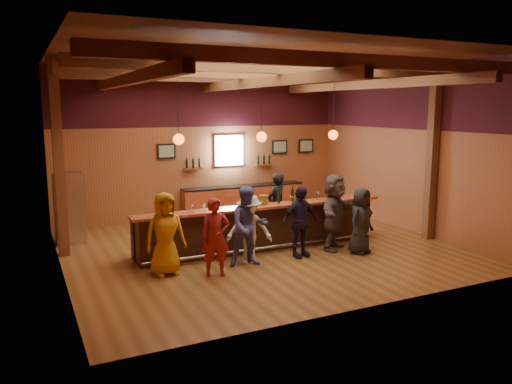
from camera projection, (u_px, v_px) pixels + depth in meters
room at (260, 115)px, 11.60m from camera, size 9.04×9.00×4.52m
bar_counter at (259, 226)px, 12.14m from camera, size 6.30×1.07×1.11m
back_bar_cabinet at (244, 200)px, 15.83m from camera, size 4.00×0.52×0.95m
window at (229, 150)px, 15.59m from camera, size 0.95×0.09×0.95m
framed_pictures at (254, 148)px, 15.94m from camera, size 5.35×0.05×0.45m
wine_shelves at (230, 164)px, 15.61m from camera, size 3.00×0.18×0.30m
pendant_lights at (262, 137)px, 11.63m from camera, size 4.24×0.24×1.37m
stainless_fridge at (69, 208)px, 12.50m from camera, size 0.70×0.70×1.80m
customer_orange at (165, 234)px, 10.11m from camera, size 0.87×0.59×1.71m
customer_redvest at (216, 237)px, 10.04m from camera, size 0.66×0.51×1.60m
customer_denim at (249, 226)px, 10.71m from camera, size 0.94×0.79×1.73m
customer_white at (249, 229)px, 10.87m from camera, size 1.13×0.93×1.53m
customer_navy at (300, 222)px, 11.32m from camera, size 1.00×0.51×1.64m
customer_brown at (334, 212)px, 11.90m from camera, size 1.68×1.45×1.83m
customer_dark at (361, 221)px, 11.62m from camera, size 0.88×0.73×1.55m
bartender at (276, 205)px, 13.14m from camera, size 0.73×0.62×1.69m
ice_bucket at (264, 200)px, 11.78m from camera, size 0.21×0.21×0.23m
bottle_a at (279, 198)px, 11.96m from camera, size 0.07×0.07×0.34m
bottle_b at (292, 195)px, 12.21m from camera, size 0.08×0.08×0.39m
glass_a at (164, 208)px, 10.75m from camera, size 0.08×0.08×0.18m
glass_b at (192, 207)px, 10.93m from camera, size 0.07×0.07×0.17m
glass_c at (205, 205)px, 11.07m from camera, size 0.08×0.08×0.17m
glass_d at (220, 204)px, 11.26m from camera, size 0.08×0.08×0.18m
glass_e at (244, 202)px, 11.54m from camera, size 0.08×0.08×0.17m
glass_f at (292, 198)px, 12.08m from camera, size 0.07×0.07×0.16m
glass_g at (318, 194)px, 12.46m from camera, size 0.09×0.09×0.20m
glass_h at (339, 194)px, 12.59m from camera, size 0.07×0.07×0.16m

